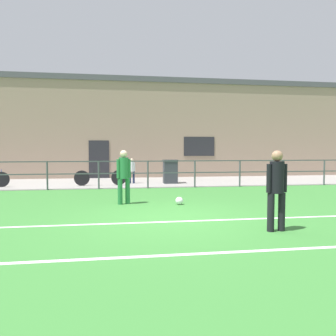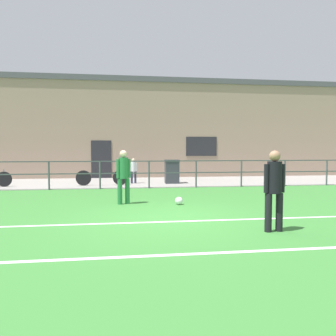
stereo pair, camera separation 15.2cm
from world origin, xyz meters
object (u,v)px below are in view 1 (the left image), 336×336
soccer_ball_match (179,201)px  bicycle_parked_1 (100,178)px  player_goalkeeper (277,186)px  trash_bin_0 (170,171)px  player_striker (124,174)px  spectator_child (132,169)px

soccer_ball_match → bicycle_parked_1: (-2.52, 5.39, 0.26)m
player_goalkeeper → bicycle_parked_1: player_goalkeeper is taller
bicycle_parked_1 → trash_bin_0: trash_bin_0 is taller
player_goalkeeper → trash_bin_0: player_goalkeeper is taller
soccer_ball_match → trash_bin_0: 5.89m
player_striker → trash_bin_0: size_ratio=1.44×
soccer_ball_match → trash_bin_0: trash_bin_0 is taller
player_striker → soccer_ball_match: player_striker is taller
soccer_ball_match → bicycle_parked_1: bicycle_parked_1 is taller
player_goalkeeper → soccer_ball_match: player_goalkeeper is taller
spectator_child → trash_bin_0: 1.81m
bicycle_parked_1 → player_goalkeeper: bearing=-66.4°
player_striker → trash_bin_0: bearing=47.3°
player_goalkeeper → trash_bin_0: size_ratio=1.45×
player_striker → bicycle_parked_1: player_striker is taller
player_goalkeeper → trash_bin_0: 9.24m
bicycle_parked_1 → trash_bin_0: (3.21, 0.45, 0.21)m
player_goalkeeper → bicycle_parked_1: 9.58m
soccer_ball_match → spectator_child: spectator_child is taller
spectator_child → trash_bin_0: (1.79, -0.24, -0.11)m
player_striker → bicycle_parked_1: bearing=80.3°
bicycle_parked_1 → trash_bin_0: size_ratio=2.06×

